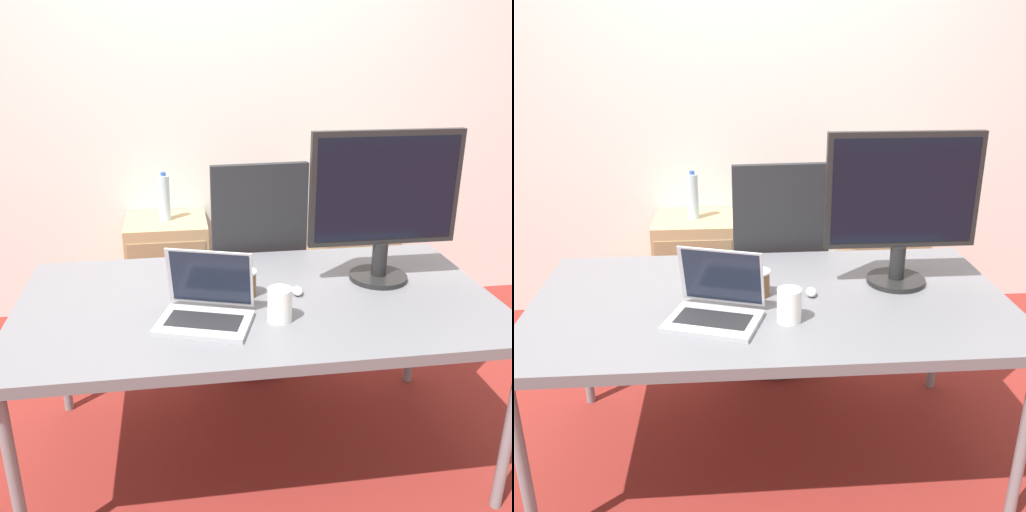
% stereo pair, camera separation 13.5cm
% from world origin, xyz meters
% --- Properties ---
extents(ground_plane, '(14.00, 14.00, 0.00)m').
position_xyz_m(ground_plane, '(0.00, 0.00, 0.00)').
color(ground_plane, maroon).
extents(wall_back, '(10.00, 0.05, 2.60)m').
position_xyz_m(wall_back, '(0.00, 1.46, 1.30)').
color(wall_back, silver).
rests_on(wall_back, ground_plane).
extents(desk, '(1.77, 0.95, 0.71)m').
position_xyz_m(desk, '(0.00, 0.00, 0.66)').
color(desk, slate).
rests_on(desk, ground_plane).
extents(office_chair, '(0.56, 0.57, 1.09)m').
position_xyz_m(office_chair, '(0.08, 0.74, 0.42)').
color(office_chair, '#232326').
rests_on(office_chair, ground_plane).
extents(cabinet_left, '(0.46, 0.42, 0.65)m').
position_xyz_m(cabinet_left, '(-0.35, 1.22, 0.32)').
color(cabinet_left, tan).
rests_on(cabinet_left, ground_plane).
extents(cabinet_right, '(0.46, 0.42, 0.65)m').
position_xyz_m(cabinet_right, '(0.76, 1.22, 0.32)').
color(cabinet_right, tan).
rests_on(cabinet_right, ground_plane).
extents(water_bottle, '(0.06, 0.06, 0.27)m').
position_xyz_m(water_bottle, '(-0.35, 1.22, 0.78)').
color(water_bottle, silver).
rests_on(water_bottle, cabinet_left).
extents(laptop_center, '(0.36, 0.33, 0.23)m').
position_xyz_m(laptop_center, '(-0.20, -0.15, 0.75)').
color(laptop_center, '#ADADB2').
rests_on(laptop_center, desk).
extents(monitor, '(0.59, 0.23, 0.59)m').
position_xyz_m(monitor, '(0.50, 0.11, 1.03)').
color(monitor, black).
rests_on(monitor, desk).
extents(mouse, '(0.04, 0.06, 0.03)m').
position_xyz_m(mouse, '(0.15, 0.01, 0.72)').
color(mouse, silver).
rests_on(mouse, desk).
extents(coffee_cup_white, '(0.08, 0.08, 0.12)m').
position_xyz_m(coffee_cup_white, '(0.05, -0.19, 0.76)').
color(coffee_cup_white, white).
rests_on(coffee_cup_white, desk).
extents(coffee_cup_brown, '(0.09, 0.09, 0.10)m').
position_xyz_m(coffee_cup_brown, '(-0.04, 0.03, 0.76)').
color(coffee_cup_brown, brown).
rests_on(coffee_cup_brown, desk).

